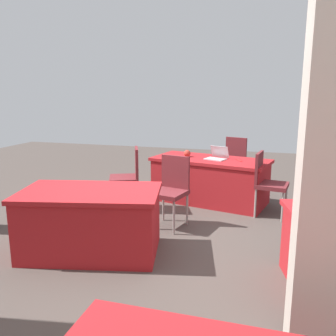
# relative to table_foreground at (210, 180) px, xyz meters

# --- Properties ---
(ground_plane) EXTENTS (14.40, 14.40, 0.00)m
(ground_plane) POSITION_rel_table_foreground_xyz_m (0.40, 1.75, -0.37)
(ground_plane) COLOR #4C423D
(table_foreground) EXTENTS (2.02, 1.22, 0.73)m
(table_foreground) POSITION_rel_table_foreground_xyz_m (0.00, 0.00, 0.00)
(table_foreground) COLOR #AD1E23
(table_foreground) RESTS_ON ground
(table_mid_right) EXTENTS (1.70, 1.22, 0.73)m
(table_mid_right) POSITION_rel_table_foreground_xyz_m (0.96, 2.30, 0.00)
(table_mid_right) COLOR #AD1E23
(table_mid_right) RESTS_ON ground
(chair_near_front) EXTENTS (0.50, 0.50, 0.94)m
(chair_near_front) POSITION_rel_table_foreground_xyz_m (-0.92, 0.43, 0.17)
(chair_near_front) COLOR #9E9993
(chair_near_front) RESTS_ON ground
(chair_tucked_left) EXTENTS (0.55, 0.55, 0.96)m
(chair_tucked_left) POSITION_rel_table_foreground_xyz_m (-0.34, -1.26, 0.18)
(chair_tucked_left) COLOR #9E9993
(chair_tucked_left) RESTS_ON ground
(chair_tucked_right) EXTENTS (0.53, 0.53, 0.96)m
(chair_tucked_right) POSITION_rel_table_foreground_xyz_m (0.32, 1.23, 0.18)
(chair_tucked_right) COLOR #9E9993
(chair_tucked_right) RESTS_ON ground
(chair_by_pillar) EXTENTS (0.58, 0.58, 0.97)m
(chair_by_pillar) POSITION_rel_table_foreground_xyz_m (1.15, 0.74, 0.19)
(chair_by_pillar) COLOR #9E9993
(chair_by_pillar) RESTS_ON ground
(laptop_silver) EXTENTS (0.40, 0.38, 0.21)m
(laptop_silver) POSITION_rel_table_foreground_xyz_m (-0.10, 0.01, 0.40)
(laptop_silver) COLOR silver
(laptop_silver) RESTS_ON table_foreground
(yarn_ball) EXTENTS (0.11, 0.11, 0.11)m
(yarn_ball) POSITION_rel_table_foreground_xyz_m (0.41, -0.07, 0.42)
(yarn_ball) COLOR #B2382D
(yarn_ball) RESTS_ON table_foreground
(scissors_red) EXTENTS (0.11, 0.18, 0.01)m
(scissors_red) POSITION_rel_table_foreground_xyz_m (-0.47, 0.03, 0.37)
(scissors_red) COLOR red
(scissors_red) RESTS_ON table_foreground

